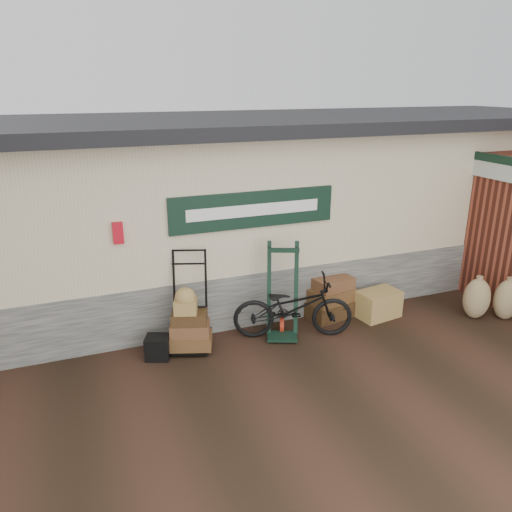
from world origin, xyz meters
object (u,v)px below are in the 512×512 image
(porter_trolley, at_px, (190,300))
(bicycle, at_px, (293,304))
(black_trunk, at_px, (158,347))
(suitcase_stack, at_px, (331,297))
(green_barrow, at_px, (283,291))
(wicker_hamper, at_px, (378,304))

(porter_trolley, height_order, bicycle, porter_trolley)
(black_trunk, height_order, bicycle, bicycle)
(suitcase_stack, bearing_deg, green_barrow, -163.28)
(porter_trolley, height_order, wicker_hamper, porter_trolley)
(suitcase_stack, relative_size, black_trunk, 2.37)
(wicker_hamper, bearing_deg, suitcase_stack, 158.81)
(black_trunk, bearing_deg, wicker_hamper, 0.26)
(porter_trolley, bearing_deg, bicycle, 8.82)
(green_barrow, height_order, suitcase_stack, green_barrow)
(green_barrow, bearing_deg, porter_trolley, -165.23)
(wicker_hamper, relative_size, bicycle, 0.38)
(black_trunk, distance_m, bicycle, 2.12)
(bicycle, bearing_deg, black_trunk, 105.18)
(porter_trolley, distance_m, wicker_hamper, 3.23)
(porter_trolley, distance_m, green_barrow, 1.41)
(suitcase_stack, relative_size, bicycle, 0.43)
(bicycle, bearing_deg, wicker_hamper, -68.66)
(green_barrow, xyz_separation_m, bicycle, (0.14, -0.09, -0.21))
(porter_trolley, relative_size, suitcase_stack, 1.88)
(green_barrow, bearing_deg, black_trunk, -157.73)
(porter_trolley, xyz_separation_m, bicycle, (1.54, -0.27, -0.21))
(wicker_hamper, relative_size, black_trunk, 2.09)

